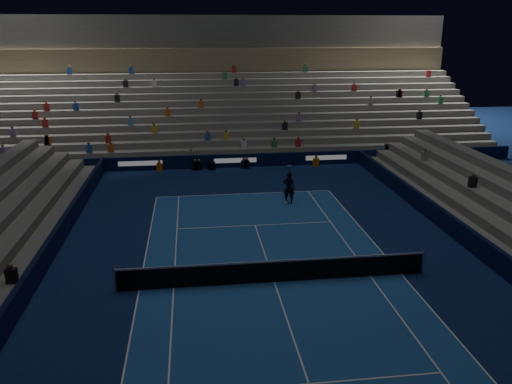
{
  "coord_description": "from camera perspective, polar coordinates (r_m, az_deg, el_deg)",
  "views": [
    {
      "loc": [
        -3.13,
        -18.67,
        10.0
      ],
      "look_at": [
        0.0,
        6.0,
        2.0
      ],
      "focal_mm": 35.78,
      "sensor_mm": 36.0,
      "label": 1
    }
  ],
  "objects": [
    {
      "name": "sponsor_barrier_west",
      "position": [
        21.95,
        -24.18,
        -9.5
      ],
      "size": [
        0.25,
        37.0,
        1.0
      ],
      "primitive_type": "cube",
      "color": "black",
      "rests_on": "ground"
    },
    {
      "name": "grandstand_main",
      "position": [
        47.14,
        -3.4,
        9.73
      ],
      "size": [
        44.0,
        15.2,
        11.2
      ],
      "color": "slate",
      "rests_on": "ground"
    },
    {
      "name": "tennis_player",
      "position": [
        30.38,
        3.71,
        0.5
      ],
      "size": [
        0.83,
        0.7,
        1.94
      ],
      "primitive_type": "imported",
      "rotation": [
        0.0,
        0.0,
        2.75
      ],
      "color": "black",
      "rests_on": "ground"
    },
    {
      "name": "broadcast_camera",
      "position": [
        37.98,
        -4.99,
        2.98
      ],
      "size": [
        0.55,
        0.94,
        0.59
      ],
      "color": "black",
      "rests_on": "ground"
    },
    {
      "name": "sponsor_barrier_east",
      "position": [
        24.56,
        25.18,
        -6.73
      ],
      "size": [
        0.25,
        37.0,
        1.0
      ],
      "primitive_type": "cube",
      "color": "black",
      "rests_on": "ground"
    },
    {
      "name": "sponsor_barrier_far",
      "position": [
        38.49,
        -2.35,
        3.53
      ],
      "size": [
        44.0,
        0.25,
        1.0
      ],
      "primitive_type": "cube",
      "color": "black",
      "rests_on": "ground"
    },
    {
      "name": "court_surface",
      "position": [
        21.4,
        2.05,
        -10.02
      ],
      "size": [
        10.97,
        23.77,
        0.01
      ],
      "primitive_type": "cube",
      "color": "#1A4990",
      "rests_on": "ground"
    },
    {
      "name": "tennis_net",
      "position": [
        21.17,
        2.07,
        -8.82
      ],
      "size": [
        12.9,
        0.1,
        1.1
      ],
      "color": "#B2B2B7",
      "rests_on": "ground"
    },
    {
      "name": "ground",
      "position": [
        21.4,
        2.05,
        -10.03
      ],
      "size": [
        90.0,
        90.0,
        0.0
      ],
      "primitive_type": "plane",
      "color": "#0B1C46",
      "rests_on": "ground"
    }
  ]
}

